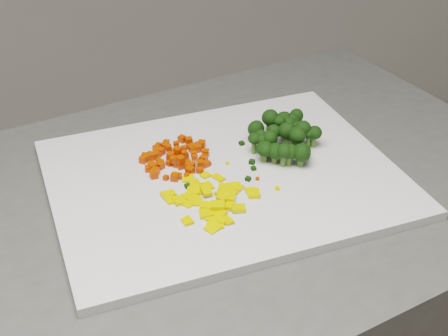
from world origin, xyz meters
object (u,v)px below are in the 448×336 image
object	(u,v)px
cutting_board	(224,178)
pepper_pile	(212,195)
carrot_pile	(175,152)
broccoli_pile	(285,129)

from	to	relation	value
cutting_board	pepper_pile	bearing A→B (deg)	-124.34
carrot_pile	cutting_board	bearing A→B (deg)	-47.07
carrot_pile	broccoli_pile	world-z (taller)	broccoli_pile
broccoli_pile	cutting_board	bearing A→B (deg)	-160.91
cutting_board	pepper_pile	xyz separation A→B (m)	(-0.04, -0.05, 0.02)
pepper_pile	carrot_pile	bearing A→B (deg)	98.78
carrot_pile	broccoli_pile	size ratio (longest dim) A/B	0.83
carrot_pile	broccoli_pile	xyz separation A→B (m)	(0.17, -0.02, 0.02)
carrot_pile	pepper_pile	bearing A→B (deg)	-81.22
cutting_board	pepper_pile	distance (m)	0.07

